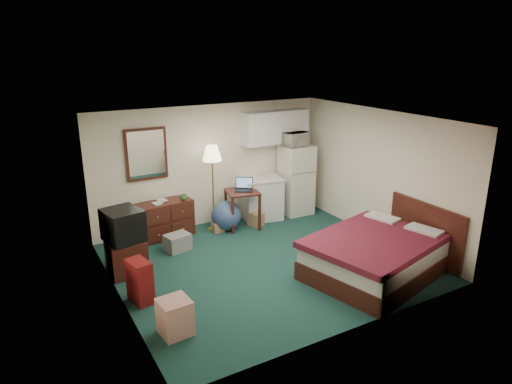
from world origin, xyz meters
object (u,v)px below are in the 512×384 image
floor_lamp (213,189)px  desk (242,209)px  dresser (165,219)px  tv_stand (126,256)px  bed (374,257)px  suitcase (140,282)px  fridge (296,179)px  kitchen_counter (262,199)px

floor_lamp → desk: floor_lamp is taller
dresser → tv_stand: (-1.06, -1.13, -0.07)m
bed → suitcase: (-3.55, 1.09, -0.00)m
fridge → bed: fridge is taller
desk → kitchen_counter: bearing=34.5°
floor_lamp → kitchen_counter: (1.18, 0.07, -0.44)m
suitcase → bed: bearing=-29.3°
kitchen_counter → bed: (0.27, -3.17, -0.11)m
desk → kitchen_counter: 0.66m
desk → kitchen_counter: kitchen_counter is taller
dresser → tv_stand: 1.55m
desk → suitcase: size_ratio=1.21×
kitchen_counter → desk: bearing=-147.4°
kitchen_counter → fridge: 0.91m
dresser → fridge: bearing=-8.2°
floor_lamp → tv_stand: floor_lamp is taller
fridge → desk: bearing=-169.9°
tv_stand → bed: bearing=-31.7°
dresser → kitchen_counter: (2.16, -0.07, 0.08)m
floor_lamp → kitchen_counter: 1.26m
kitchen_counter → tv_stand: kitchen_counter is taller
floor_lamp → dresser: bearing=171.8°
dresser → suitcase: bearing=-123.3°
desk → fridge: (1.46, 0.20, 0.38)m
tv_stand → suitcase: 1.03m
bed → tv_stand: bed is taller
bed → suitcase: size_ratio=3.16×
floor_lamp → suitcase: floor_lamp is taller
tv_stand → suitcase: size_ratio=0.96×
floor_lamp → tv_stand: size_ratio=2.79×
fridge → floor_lamp: bearing=-177.2°
desk → tv_stand: (-2.60, -0.80, -0.11)m
dresser → desk: desk is taller
floor_lamp → kitchen_counter: size_ratio=1.99×
dresser → tv_stand: size_ratio=1.68×
floor_lamp → bed: (1.45, -3.10, -0.55)m
fridge → tv_stand: size_ratio=2.46×
suitcase → floor_lamp: bearing=31.5°
kitchen_counter → bed: 3.19m
bed → suitcase: bed is taller
floor_lamp → kitchen_counter: bearing=3.5°
dresser → desk: 1.58m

